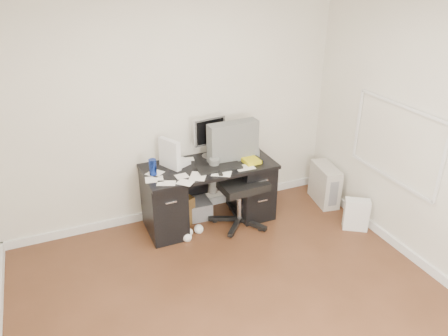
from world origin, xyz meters
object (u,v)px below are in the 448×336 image
(pc_tower, at_px, (325,184))
(wicker_basket, at_px, (175,210))
(desk, at_px, (209,192))
(office_chair, at_px, (240,177))
(lcd_monitor, at_px, (209,137))
(keyboard, at_px, (220,168))

(pc_tower, height_order, wicker_basket, pc_tower)
(desk, distance_m, office_chair, 0.42)
(lcd_monitor, bearing_deg, desk, -123.46)
(wicker_basket, bearing_deg, office_chair, -22.52)
(keyboard, xyz_separation_m, pc_tower, (1.46, 0.00, -0.51))
(office_chair, distance_m, wicker_basket, 0.88)
(keyboard, relative_size, pc_tower, 0.99)
(pc_tower, distance_m, wicker_basket, 1.95)
(keyboard, height_order, wicker_basket, keyboard)
(desk, xyz_separation_m, pc_tower, (1.54, -0.16, -0.15))
(desk, relative_size, keyboard, 3.02)
(desk, distance_m, pc_tower, 1.55)
(lcd_monitor, relative_size, office_chair, 0.41)
(wicker_basket, bearing_deg, pc_tower, -8.27)
(office_chair, xyz_separation_m, pc_tower, (1.22, 0.02, -0.35))
(keyboard, distance_m, pc_tower, 1.55)
(office_chair, relative_size, wicker_basket, 3.47)
(wicker_basket, bearing_deg, lcd_monitor, 8.47)
(office_chair, bearing_deg, wicker_basket, 155.23)
(wicker_basket, bearing_deg, desk, -17.58)
(lcd_monitor, distance_m, office_chair, 0.59)
(lcd_monitor, height_order, keyboard, lcd_monitor)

